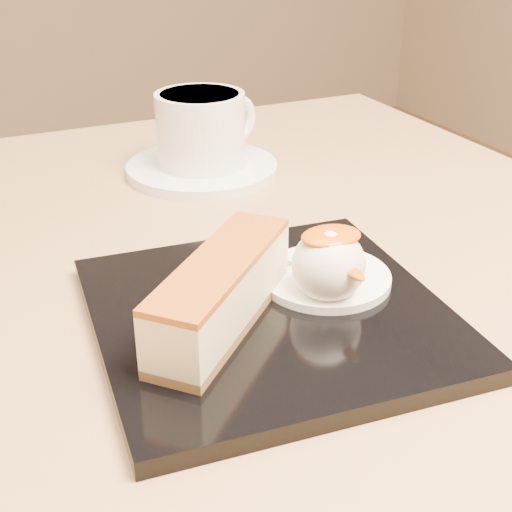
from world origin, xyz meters
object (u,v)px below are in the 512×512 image
cheesecake (221,292)px  ice_cream_scoop (328,265)px  dessert_plate (269,315)px  coffee_cup (202,127)px  saucer (202,168)px  table (195,441)px

cheesecake → ice_cream_scoop: size_ratio=2.63×
dessert_plate → coffee_cup: coffee_cup is taller
cheesecake → ice_cream_scoop: ice_cream_scoop is taller
cheesecake → ice_cream_scoop: (0.08, -0.00, 0.00)m
dessert_plate → saucer: dessert_plate is taller
table → coffee_cup: (0.09, 0.20, 0.20)m
table → saucer: size_ratio=5.33×
dessert_plate → coffee_cup: (0.06, 0.28, 0.04)m
dessert_plate → table: bearing=108.8°
table → ice_cream_scoop: bearing=-51.8°
cheesecake → saucer: (0.10, 0.28, -0.03)m
table → dessert_plate: 0.18m
table → cheesecake: (-0.01, -0.09, 0.19)m
dessert_plate → coffee_cup: bearing=77.4°
table → saucer: 0.27m
ice_cream_scoop → coffee_cup: size_ratio=0.42×
table → dessert_plate: dessert_plate is taller
ice_cream_scoop → saucer: bearing=85.9°
cheesecake → saucer: bearing=27.8°
table → saucer: (0.09, 0.20, 0.16)m
ice_cream_scoop → coffee_cup: 0.29m
cheesecake → coffee_cup: (0.10, 0.28, 0.01)m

